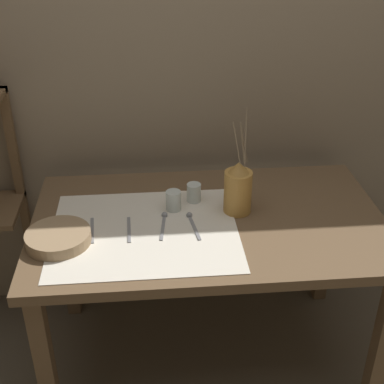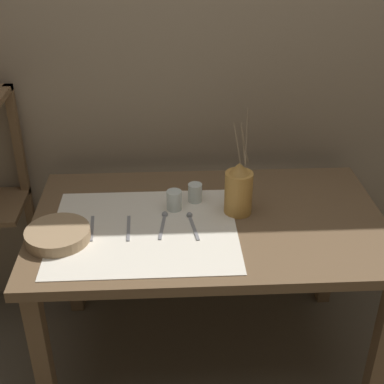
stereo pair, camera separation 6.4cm
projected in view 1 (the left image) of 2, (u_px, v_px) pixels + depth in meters
The scene contains 12 objects.
ground_plane at pixel (206, 353), 2.40m from camera, with size 12.00×12.00×0.00m, color brown.
stone_wall_back at pixel (196, 57), 2.25m from camera, with size 7.00×0.06×2.40m.
wooden_table at pixel (208, 237), 2.09m from camera, with size 1.35×0.80×0.72m.
linen_cloth at pixel (145, 231), 1.97m from camera, with size 0.68×0.57×0.00m.
pitcher_with_flowers at pixel (238, 189), 2.04m from camera, with size 0.11×0.11×0.43m.
wooden_bowl at pixel (58, 238), 1.89m from camera, with size 0.23×0.23×0.05m.
glass_tumbler_near at pixel (174, 200), 2.08m from camera, with size 0.06×0.06×0.08m.
glass_tumbler_far at pixel (194, 193), 2.14m from camera, with size 0.06×0.06×0.08m.
fork_inner at pixel (92, 230), 1.97m from camera, with size 0.02×0.17×0.00m.
knife_center at pixel (129, 229), 1.97m from camera, with size 0.02×0.17×0.00m.
spoon_inner at pixel (164, 219), 2.03m from camera, with size 0.04×0.18×0.02m.
spoon_outer at pixel (191, 220), 2.03m from camera, with size 0.04×0.18×0.02m.
Camera 1 is at (-0.22, -1.72, 1.82)m, focal length 50.00 mm.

